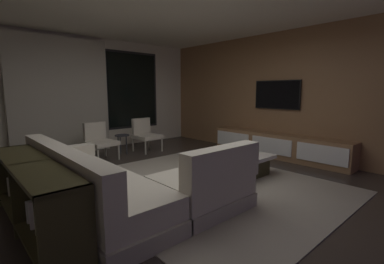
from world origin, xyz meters
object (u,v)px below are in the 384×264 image
coffee_table (228,164)px  book_stack_on_coffee_table (235,151)px  accent_chair_near_window (145,133)px  media_console (278,146)px  sectional_couch (123,187)px  accent_chair_by_curtain (99,139)px  console_table_behind_couch (33,194)px  mounted_tv (277,95)px  side_stool (122,138)px

coffee_table → book_stack_on_coffee_table: 0.26m
accent_chair_near_window → media_console: (1.76, -2.52, -0.18)m
sectional_couch → accent_chair_by_curtain: size_ratio=3.21×
book_stack_on_coffee_table → accent_chair_near_window: size_ratio=0.36×
book_stack_on_coffee_table → console_table_behind_couch: bearing=177.6°
accent_chair_near_window → console_table_behind_couch: accent_chair_near_window is taller
coffee_table → accent_chair_near_window: accent_chair_near_window is taller
accent_chair_near_window → mounted_tv: (1.94, -2.32, 0.92)m
side_stool → media_console: media_console is taller
book_stack_on_coffee_table → mounted_tv: (1.84, 0.34, 0.93)m
accent_chair_by_curtain → console_table_behind_couch: 3.03m
coffee_table → book_stack_on_coffee_table: bearing=-47.4°
sectional_couch → accent_chair_by_curtain: (0.84, 2.59, 0.14)m
side_stool → media_console: (2.37, -2.51, -0.12)m
coffee_table → media_console: (1.73, 0.06, 0.06)m
accent_chair_by_curtain → mounted_tv: mounted_tv is taller
accent_chair_by_curtain → book_stack_on_coffee_table: bearing=-64.0°
side_stool → mounted_tv: 3.58m
sectional_couch → coffee_table: sectional_couch is taller
side_stool → mounted_tv: bearing=-42.2°
accent_chair_near_window → coffee_table: bearing=-89.5°
accent_chair_near_window → media_console: bearing=-55.1°
console_table_behind_couch → book_stack_on_coffee_table: bearing=-2.4°
book_stack_on_coffee_table → media_console: 1.68m
coffee_table → accent_chair_near_window: (-0.02, 2.58, 0.25)m
side_stool → console_table_behind_couch: size_ratio=0.22×
sectional_couch → media_console: 3.77m
coffee_table → console_table_behind_couch: bearing=179.1°
coffee_table → mounted_tv: mounted_tv is taller
coffee_table → book_stack_on_coffee_table: (0.07, -0.08, 0.23)m
book_stack_on_coffee_table → console_table_behind_couch: size_ratio=0.13×
accent_chair_near_window → accent_chair_by_curtain: bearing=-176.5°
media_console → sectional_couch: bearing=-177.8°
book_stack_on_coffee_table → sectional_couch: bearing=-179.9°
sectional_couch → accent_chair_by_curtain: bearing=72.0°
sectional_couch → console_table_behind_couch: sectional_couch is taller
media_console → console_table_behind_couch: 4.69m
sectional_couch → coffee_table: 2.04m
mounted_tv → console_table_behind_couch: mounted_tv is taller
accent_chair_near_window → media_console: size_ratio=0.25×
coffee_table → book_stack_on_coffee_table: book_stack_on_coffee_table is taller
coffee_table → side_stool: bearing=103.9°
accent_chair_near_window → mounted_tv: mounted_tv is taller
coffee_table → accent_chair_by_curtain: 2.79m
accent_chair_by_curtain → media_console: bearing=-39.9°
coffee_table → side_stool: (-0.64, 2.57, 0.19)m
mounted_tv → accent_chair_near_window: bearing=129.8°
coffee_table → accent_chair_near_window: bearing=90.5°
media_console → console_table_behind_couch: size_ratio=1.48×
accent_chair_near_window → accent_chair_by_curtain: same height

